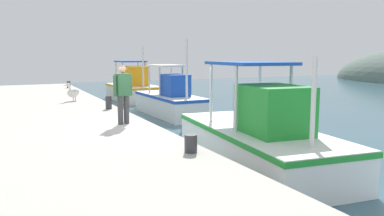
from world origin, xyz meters
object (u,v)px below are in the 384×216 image
mooring_bollard_second (109,102)px  fishing_boat_third (260,138)px  fishing_boat_second (170,101)px  mooring_bollard_nearest (69,84)px  fisherman_standing (123,92)px  mooring_bollard_third (191,143)px  fishing_boat_nearest (134,89)px  pelican (73,92)px

mooring_bollard_second → fishing_boat_third: bearing=19.8°
fishing_boat_second → mooring_bollard_nearest: (-8.24, -3.42, 0.31)m
fishing_boat_third → fisherman_standing: (-3.09, -2.69, 1.03)m
fisherman_standing → mooring_bollard_third: (3.87, 0.36, -0.77)m
fishing_boat_nearest → mooring_bollard_nearest: 4.05m
fishing_boat_nearest → mooring_bollard_third: fishing_boat_nearest is taller
fishing_boat_second → fishing_boat_nearest: bearing=178.1°
fishing_boat_nearest → mooring_bollard_second: 9.39m
fishing_boat_second → mooring_bollard_third: size_ratio=13.20×
fishing_boat_third → mooring_bollard_second: fishing_boat_third is taller
fishing_boat_third → mooring_bollard_third: bearing=-71.4°
mooring_bollard_nearest → mooring_bollard_second: size_ratio=0.83×
fishing_boat_second → fisherman_standing: bearing=-34.3°
mooring_bollard_nearest → mooring_bollard_third: bearing=0.0°
fishing_boat_third → mooring_bollard_nearest: fishing_boat_third is taller
fishing_boat_nearest → pelican: bearing=-39.5°
fisherman_standing → mooring_bollard_second: bearing=173.9°
pelican → mooring_bollard_second: size_ratio=1.79×
fishing_boat_nearest → mooring_bollard_second: fishing_boat_nearest is taller
pelican → mooring_bollard_nearest: (-7.15, 0.80, -0.19)m
fishing_boat_third → mooring_bollard_second: (-6.44, -2.33, 0.32)m
fishing_boat_third → fisherman_standing: 4.22m
fisherman_standing → mooring_bollard_nearest: bearing=178.5°
fishing_boat_nearest → fisherman_standing: fishing_boat_nearest is taller
fishing_boat_second → pelican: size_ratio=5.63×
fisherman_standing → mooring_bollard_second: fisherman_standing is taller
mooring_bollard_third → fisherman_standing: bearing=-174.7°
fisherman_standing → mooring_bollard_nearest: size_ratio=4.19×
mooring_bollard_second → mooring_bollard_third: (7.23, 0.00, -0.06)m
mooring_bollard_second → fishing_boat_nearest: bearing=157.2°
mooring_bollard_second → pelican: bearing=-166.3°
mooring_bollard_second → fisherman_standing: bearing=-6.1°
fishing_boat_nearest → fishing_boat_second: (6.47, -0.21, -0.03)m
pelican → mooring_bollard_third: size_ratio=2.34×
fishing_boat_second → pelican: 4.39m
fishing_boat_second → mooring_bollard_third: 10.01m
fishing_boat_nearest → pelican: size_ratio=5.39×
pelican → fishing_boat_nearest: bearing=140.5°
pelican → fishing_boat_second: bearing=75.5°
mooring_bollard_third → pelican: bearing=-175.7°
mooring_bollard_nearest → mooring_bollard_second: bearing=-0.0°
fisherman_standing → fishing_boat_second: bearing=145.7°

